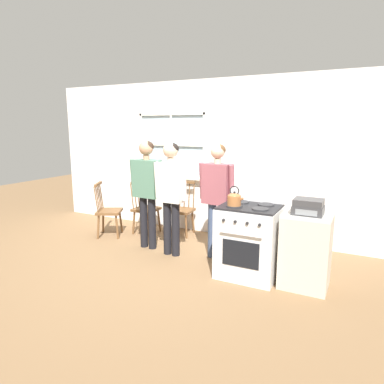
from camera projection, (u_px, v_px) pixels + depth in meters
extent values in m
plane|color=brown|center=(162.00, 256.00, 5.12)|extent=(16.00, 16.00, 0.00)
cube|color=white|center=(104.00, 153.00, 7.10)|extent=(1.88, 0.06, 2.70)
cube|color=white|center=(296.00, 162.00, 5.35)|extent=(3.14, 0.06, 2.70)
cube|color=white|center=(173.00, 201.00, 6.53)|extent=(1.38, 0.06, 0.99)
cube|color=white|center=(171.00, 97.00, 6.17)|extent=(1.38, 0.06, 0.56)
cube|color=silver|center=(170.00, 177.00, 6.37)|extent=(1.44, 0.10, 0.03)
cube|color=#9EB7C6|center=(172.00, 145.00, 6.34)|extent=(1.32, 0.01, 1.10)
cube|color=silver|center=(171.00, 145.00, 6.31)|extent=(0.04, 0.02, 1.16)
cube|color=silver|center=(171.00, 145.00, 6.31)|extent=(1.38, 0.02, 0.04)
cube|color=silver|center=(142.00, 144.00, 6.61)|extent=(0.04, 0.03, 1.16)
cube|color=silver|center=(204.00, 146.00, 6.01)|extent=(0.04, 0.03, 1.16)
cube|color=silver|center=(171.00, 114.00, 6.20)|extent=(1.38, 0.03, 0.04)
cube|color=silver|center=(172.00, 175.00, 6.41)|extent=(1.38, 0.03, 0.04)
cube|color=brown|center=(109.00, 211.00, 5.99)|extent=(0.55, 0.56, 0.04)
cylinder|color=brown|center=(117.00, 227.00, 5.87)|extent=(0.09, 0.06, 0.42)
cylinder|color=brown|center=(121.00, 221.00, 6.20)|extent=(0.06, 0.09, 0.42)
cylinder|color=brown|center=(98.00, 227.00, 5.86)|extent=(0.06, 0.09, 0.42)
cylinder|color=brown|center=(103.00, 221.00, 6.20)|extent=(0.09, 0.06, 0.42)
cylinder|color=brown|center=(96.00, 200.00, 5.77)|extent=(0.07, 0.05, 0.47)
cylinder|color=brown|center=(98.00, 199.00, 5.85)|extent=(0.07, 0.05, 0.47)
cylinder|color=brown|center=(99.00, 198.00, 5.94)|extent=(0.07, 0.05, 0.47)
cylinder|color=brown|center=(100.00, 197.00, 6.03)|extent=(0.07, 0.05, 0.47)
cylinder|color=brown|center=(101.00, 196.00, 6.12)|extent=(0.07, 0.05, 0.47)
cube|color=brown|center=(98.00, 184.00, 5.89)|extent=(0.21, 0.35, 0.04)
cube|color=brown|center=(146.00, 209.00, 6.15)|extent=(0.40, 0.42, 0.04)
cylinder|color=brown|center=(149.00, 225.00, 5.98)|extent=(0.07, 0.07, 0.42)
cylinder|color=brown|center=(159.00, 220.00, 6.27)|extent=(0.06, 0.07, 0.42)
cylinder|color=brown|center=(134.00, 223.00, 6.12)|extent=(0.06, 0.07, 0.42)
cylinder|color=brown|center=(145.00, 218.00, 6.41)|extent=(0.07, 0.07, 0.42)
cylinder|color=brown|center=(132.00, 197.00, 6.02)|extent=(0.07, 0.02, 0.47)
cylinder|color=brown|center=(135.00, 196.00, 6.10)|extent=(0.07, 0.02, 0.47)
cylinder|color=brown|center=(138.00, 196.00, 6.18)|extent=(0.07, 0.02, 0.47)
cylinder|color=brown|center=(141.00, 195.00, 6.26)|extent=(0.07, 0.02, 0.47)
cylinder|color=brown|center=(144.00, 194.00, 6.34)|extent=(0.07, 0.02, 0.47)
cube|color=brown|center=(138.00, 182.00, 6.13)|extent=(0.04, 0.38, 0.04)
cube|color=brown|center=(181.00, 210.00, 6.06)|extent=(0.46, 0.44, 0.04)
cylinder|color=brown|center=(168.00, 224.00, 6.02)|extent=(0.07, 0.07, 0.42)
cylinder|color=brown|center=(186.00, 226.00, 5.89)|extent=(0.07, 0.07, 0.42)
cylinder|color=brown|center=(176.00, 220.00, 6.31)|extent=(0.07, 0.07, 0.42)
cylinder|color=brown|center=(193.00, 222.00, 6.19)|extent=(0.07, 0.07, 0.42)
cylinder|color=brown|center=(175.00, 195.00, 6.23)|extent=(0.02, 0.07, 0.47)
cylinder|color=brown|center=(180.00, 195.00, 6.20)|extent=(0.02, 0.07, 0.47)
cylinder|color=brown|center=(184.00, 196.00, 6.17)|extent=(0.02, 0.07, 0.47)
cylinder|color=brown|center=(189.00, 196.00, 6.14)|extent=(0.02, 0.07, 0.47)
cylinder|color=brown|center=(194.00, 196.00, 6.10)|extent=(0.02, 0.07, 0.47)
cube|color=brown|center=(184.00, 182.00, 6.12)|extent=(0.38, 0.07, 0.04)
cylinder|color=black|center=(144.00, 222.00, 5.44)|extent=(0.12, 0.12, 0.82)
cylinder|color=black|center=(152.00, 223.00, 5.35)|extent=(0.12, 0.12, 0.82)
cube|color=#4C7560|center=(147.00, 179.00, 5.26)|extent=(0.44, 0.24, 0.58)
cylinder|color=#4C7560|center=(133.00, 176.00, 5.37)|extent=(0.08, 0.12, 0.54)
cylinder|color=#4C7560|center=(159.00, 179.00, 5.11)|extent=(0.08, 0.12, 0.54)
cylinder|color=tan|center=(146.00, 158.00, 5.20)|extent=(0.10, 0.10, 0.07)
sphere|color=tan|center=(146.00, 148.00, 5.17)|extent=(0.22, 0.22, 0.22)
ellipsoid|color=#332319|center=(147.00, 147.00, 5.18)|extent=(0.22, 0.22, 0.18)
cylinder|color=black|center=(167.00, 228.00, 5.13)|extent=(0.12, 0.12, 0.82)
cylinder|color=black|center=(176.00, 229.00, 5.06)|extent=(0.12, 0.12, 0.82)
cube|color=white|center=(171.00, 182.00, 4.96)|extent=(0.38, 0.22, 0.57)
cylinder|color=white|center=(157.00, 180.00, 5.05)|extent=(0.08, 0.11, 0.53)
cylinder|color=white|center=(184.00, 182.00, 4.84)|extent=(0.08, 0.11, 0.53)
cylinder|color=beige|center=(171.00, 160.00, 4.90)|extent=(0.10, 0.10, 0.07)
sphere|color=beige|center=(171.00, 150.00, 4.87)|extent=(0.22, 0.22, 0.22)
ellipsoid|color=black|center=(171.00, 149.00, 4.88)|extent=(0.22, 0.22, 0.18)
cylinder|color=#384766|center=(212.00, 230.00, 5.01)|extent=(0.12, 0.12, 0.82)
cylinder|color=#384766|center=(221.00, 232.00, 4.92)|extent=(0.12, 0.12, 0.82)
cube|color=#934C56|center=(217.00, 184.00, 4.83)|extent=(0.43, 0.26, 0.57)
cylinder|color=#934C56|center=(202.00, 181.00, 4.95)|extent=(0.09, 0.12, 0.53)
cylinder|color=#934C56|center=(232.00, 184.00, 4.67)|extent=(0.09, 0.12, 0.53)
cylinder|color=beige|center=(218.00, 161.00, 4.77)|extent=(0.10, 0.10, 0.07)
sphere|color=beige|center=(218.00, 151.00, 4.74)|extent=(0.21, 0.21, 0.21)
ellipsoid|color=brown|center=(218.00, 150.00, 4.75)|extent=(0.21, 0.21, 0.17)
cube|color=silver|center=(249.00, 242.00, 4.37)|extent=(0.74, 0.64, 0.90)
cube|color=black|center=(250.00, 207.00, 4.28)|extent=(0.72, 0.61, 0.02)
cylinder|color=#2D2D30|center=(234.00, 206.00, 4.24)|extent=(0.20, 0.20, 0.02)
cylinder|color=#2D2D30|center=(260.00, 209.00, 4.09)|extent=(0.20, 0.20, 0.02)
cylinder|color=#2D2D30|center=(241.00, 202.00, 4.46)|extent=(0.20, 0.20, 0.02)
cylinder|color=#2D2D30|center=(266.00, 205.00, 4.32)|extent=(0.20, 0.20, 0.02)
cube|color=silver|center=(257.00, 196.00, 4.52)|extent=(0.74, 0.06, 0.16)
cube|color=black|center=(240.00, 254.00, 4.10)|extent=(0.46, 0.01, 0.32)
cylinder|color=silver|center=(240.00, 235.00, 4.03)|extent=(0.52, 0.02, 0.02)
cylinder|color=#232326|center=(224.00, 220.00, 4.11)|extent=(0.04, 0.02, 0.04)
cylinder|color=#232326|center=(235.00, 222.00, 4.05)|extent=(0.04, 0.02, 0.04)
cylinder|color=#232326|center=(247.00, 223.00, 3.98)|extent=(0.04, 0.02, 0.04)
cylinder|color=#232326|center=(260.00, 225.00, 3.91)|extent=(0.04, 0.02, 0.04)
cylinder|color=#A86638|center=(234.00, 201.00, 4.23)|extent=(0.17, 0.17, 0.12)
ellipsoid|color=#A86638|center=(234.00, 196.00, 4.22)|extent=(0.16, 0.16, 0.07)
sphere|color=black|center=(234.00, 192.00, 4.21)|extent=(0.03, 0.03, 0.03)
cylinder|color=#A86638|center=(240.00, 200.00, 4.19)|extent=(0.08, 0.03, 0.07)
torus|color=black|center=(234.00, 191.00, 4.20)|extent=(0.12, 0.01, 0.12)
cylinder|color=#42474C|center=(168.00, 173.00, 6.36)|extent=(0.13, 0.13, 0.12)
cylinder|color=#33261C|center=(168.00, 170.00, 6.35)|extent=(0.11, 0.11, 0.01)
cone|color=#388447|center=(169.00, 166.00, 6.33)|extent=(0.06, 0.04, 0.16)
cone|color=#388447|center=(168.00, 167.00, 6.36)|extent=(0.05, 0.05, 0.10)
cone|color=#388447|center=(168.00, 167.00, 6.32)|extent=(0.04, 0.07, 0.11)
cube|color=beige|center=(306.00, 252.00, 4.07)|extent=(0.55, 0.50, 0.87)
cube|color=beige|center=(308.00, 215.00, 3.99)|extent=(0.55, 0.50, 0.03)
cube|color=#38383A|center=(308.00, 210.00, 3.96)|extent=(0.34, 0.28, 0.10)
cube|color=#38383A|center=(309.00, 202.00, 3.94)|extent=(0.32, 0.27, 0.08)
cube|color=gray|center=(306.00, 213.00, 3.83)|extent=(0.24, 0.01, 0.06)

